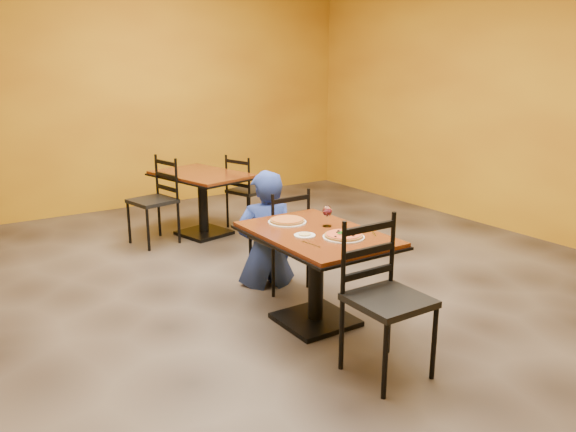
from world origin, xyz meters
TOP-DOWN VIEW (x-y plane):
  - floor at (0.00, 0.00)m, footprint 7.00×8.00m
  - wall_back at (0.00, 4.00)m, footprint 7.00×0.01m
  - wall_right at (3.50, 0.00)m, footprint 0.01×8.00m
  - table_main at (0.00, -0.50)m, footprint 0.83×1.23m
  - table_second at (0.30, 2.18)m, footprint 1.04×1.32m
  - chair_main_near at (-0.07, -1.39)m, footprint 0.47×0.47m
  - chair_main_far at (0.17, 0.31)m, footprint 0.43×0.43m
  - chair_second_left at (-0.32, 2.18)m, footprint 0.52×0.52m
  - chair_second_right at (0.91, 2.18)m, footprint 0.52×0.52m
  - diner at (0.10, 0.43)m, footprint 0.64×0.51m
  - plate_main at (0.08, -0.73)m, footprint 0.31×0.31m
  - pizza_main at (0.08, -0.73)m, footprint 0.28×0.28m
  - plate_far at (-0.04, -0.16)m, footprint 0.31×0.31m
  - pizza_far at (-0.04, -0.16)m, footprint 0.28×0.28m
  - side_plate at (-0.14, -0.54)m, footprint 0.16×0.16m
  - dip at (-0.14, -0.54)m, footprint 0.09×0.09m
  - wine_glass at (0.16, -0.42)m, footprint 0.08×0.08m
  - fork at (-0.22, -0.73)m, footprint 0.04×0.19m
  - knife at (0.35, -0.75)m, footprint 0.12×0.19m

SIDE VIEW (x-z plane):
  - floor at x=0.00m, z-range -0.01..0.01m
  - chair_second_right at x=0.91m, z-range 0.00..0.91m
  - chair_main_far at x=0.17m, z-range 0.00..0.93m
  - chair_second_left at x=-0.32m, z-range 0.00..0.98m
  - chair_main_near at x=-0.07m, z-range 0.00..1.04m
  - diner at x=0.10m, z-range 0.00..1.08m
  - table_second at x=0.30m, z-range 0.18..0.93m
  - table_main at x=0.00m, z-range 0.18..0.93m
  - fork at x=-0.22m, z-range 0.75..0.75m
  - knife at x=0.35m, z-range 0.75..0.75m
  - plate_main at x=0.08m, z-range 0.75..0.76m
  - plate_far at x=-0.04m, z-range 0.75..0.76m
  - side_plate at x=-0.14m, z-range 0.75..0.76m
  - dip at x=-0.14m, z-range 0.76..0.77m
  - pizza_main at x=0.08m, z-range 0.76..0.78m
  - pizza_far at x=-0.04m, z-range 0.76..0.78m
  - wine_glass at x=0.16m, z-range 0.75..0.93m
  - wall_back at x=0.00m, z-range 0.00..3.00m
  - wall_right at x=3.50m, z-range 0.00..3.00m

